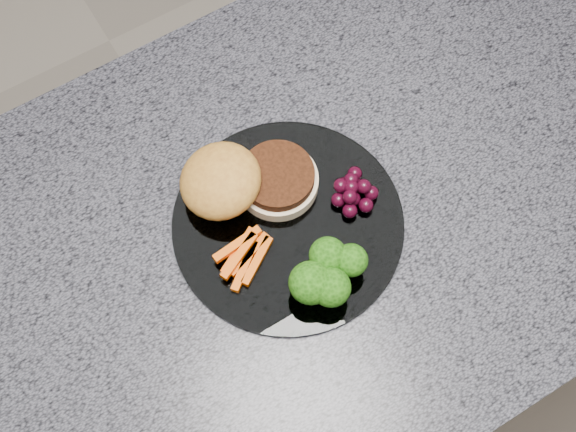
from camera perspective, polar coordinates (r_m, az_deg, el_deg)
The scene contains 7 objects.
island_cabinet at distance 1.35m, azimuth 2.29°, elevation -6.98°, with size 1.20×0.60×0.86m, color brown.
countertop at distance 0.93m, azimuth 3.31°, elevation 0.69°, with size 1.20×0.60×0.04m, color #4B4B55.
plate at distance 0.90m, azimuth 0.00°, elevation -0.57°, with size 0.26×0.26×0.01m, color white.
burger at distance 0.89m, azimuth -3.36°, elevation 2.43°, with size 0.18×0.14×0.05m.
carrot_sticks at distance 0.87m, azimuth -3.13°, elevation -2.82°, with size 0.07×0.06×0.02m.
broccoli at distance 0.84m, azimuth 2.76°, elevation -4.17°, with size 0.09×0.07×0.06m.
grape_bunch at distance 0.90m, azimuth 4.67°, elevation 1.76°, with size 0.05×0.06×0.03m.
Camera 1 is at (-0.24, -0.29, 1.73)m, focal length 50.00 mm.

